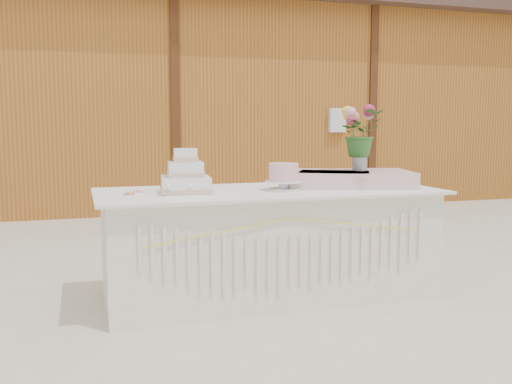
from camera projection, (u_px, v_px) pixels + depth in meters
ground at (268, 295)px, 4.12m from camera, size 80.00×80.00×0.00m
barn at (155, 99)px, 9.61m from camera, size 12.60×4.60×3.30m
cake_table at (269, 243)px, 4.07m from camera, size 2.40×1.00×0.77m
wedding_cake at (186, 178)px, 3.84m from camera, size 0.36×0.36×0.30m
pink_cake_stand at (284, 175)px, 3.98m from camera, size 0.26×0.26×0.19m
satin_runner at (348, 179)px, 4.25m from camera, size 1.03×0.75×0.12m
flower_vase at (360, 160)px, 4.26m from camera, size 0.11×0.11×0.15m
bouquet at (360, 126)px, 4.23m from camera, size 0.36×0.33×0.35m
loose_flowers at (131, 193)px, 3.78m from camera, size 0.20×0.37×0.02m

